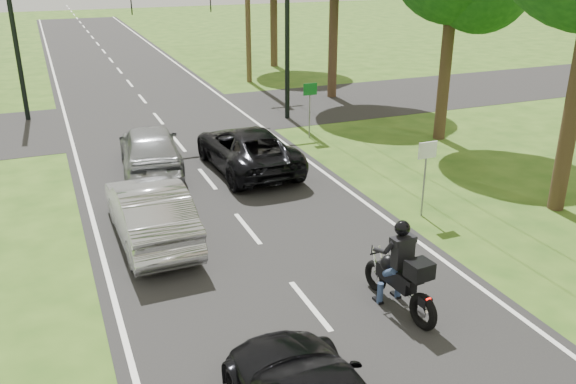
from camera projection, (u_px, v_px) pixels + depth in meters
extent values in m
plane|color=#2A4E15|center=(310.00, 306.00, 12.52)|extent=(140.00, 140.00, 0.00)
cube|color=black|center=(192.00, 160.00, 21.11)|extent=(8.00, 100.00, 0.01)
cube|color=black|center=(158.00, 119.00, 26.27)|extent=(60.00, 7.00, 0.01)
torus|color=black|center=(376.00, 276.00, 12.98)|extent=(0.21, 0.70, 0.69)
torus|color=black|center=(423.00, 312.00, 11.69)|extent=(0.24, 0.76, 0.75)
cube|color=black|center=(396.00, 277.00, 12.31)|extent=(0.39, 1.01, 0.31)
sphere|color=black|center=(389.00, 263.00, 12.45)|extent=(0.35, 0.35, 0.35)
cube|color=black|center=(408.00, 277.00, 11.94)|extent=(0.41, 0.60, 0.10)
cube|color=#FF0C07|center=(428.00, 300.00, 11.48)|extent=(0.11, 0.04, 0.05)
cylinder|color=silver|center=(419.00, 303.00, 12.03)|extent=(0.17, 0.84, 0.09)
cylinder|color=black|center=(383.00, 251.00, 12.55)|extent=(0.65, 0.10, 0.04)
cube|color=black|center=(420.00, 270.00, 11.56)|extent=(0.50, 0.46, 0.33)
cube|color=black|center=(403.00, 252.00, 11.94)|extent=(0.44, 0.27, 0.63)
sphere|color=black|center=(402.00, 228.00, 11.82)|extent=(0.31, 0.31, 0.31)
cylinder|color=navy|center=(380.00, 293.00, 12.52)|extent=(0.14, 0.14, 0.47)
cylinder|color=navy|center=(398.00, 288.00, 12.71)|extent=(0.14, 0.14, 0.47)
imported|color=black|center=(247.00, 148.00, 20.01)|extent=(2.48, 5.18, 1.42)
imported|color=#AAAAAF|center=(150.00, 212.00, 15.07)|extent=(1.70, 4.67, 1.53)
imported|color=#919498|center=(150.00, 148.00, 19.80)|extent=(2.31, 4.79, 1.58)
cylinder|color=black|center=(287.00, 48.00, 25.26)|extent=(0.20, 0.20, 6.00)
imported|color=black|center=(131.00, 1.00, 22.32)|extent=(0.16, 0.36, 1.00)
cylinder|color=black|center=(17.00, 49.00, 25.05)|extent=(0.20, 0.20, 6.00)
cylinder|color=slate|center=(424.00, 182.00, 16.38)|extent=(0.05, 0.05, 2.00)
cube|color=silver|center=(428.00, 150.00, 16.02)|extent=(0.55, 0.04, 0.45)
cylinder|color=slate|center=(310.00, 112.00, 23.32)|extent=(0.05, 0.05, 2.00)
cube|color=#0C591E|center=(310.00, 89.00, 22.96)|extent=(0.55, 0.04, 0.45)
cylinder|color=#332316|center=(576.00, 91.00, 15.97)|extent=(0.44, 0.44, 6.72)
cylinder|color=#332316|center=(446.00, 62.00, 22.50)|extent=(0.44, 0.44, 5.88)
cylinder|color=#332316|center=(334.00, 24.00, 28.92)|extent=(0.44, 0.44, 7.00)
cylinder|color=#332316|center=(274.00, 13.00, 36.90)|extent=(0.44, 0.44, 6.44)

